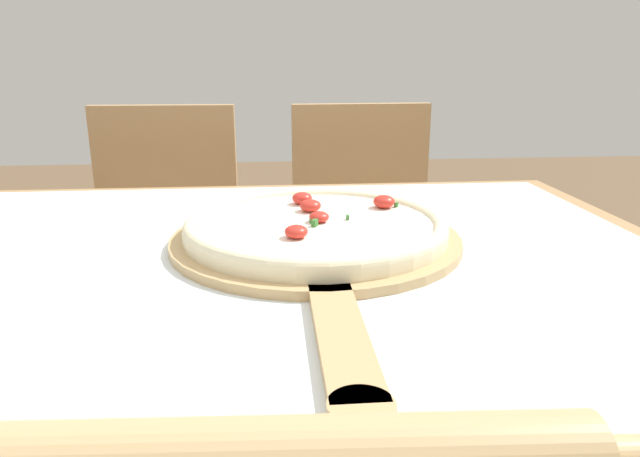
# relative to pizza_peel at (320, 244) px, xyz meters

# --- Properties ---
(dining_table) EXTENTS (1.11, 1.04, 0.75)m
(dining_table) POSITION_rel_pizza_peel_xyz_m (-0.06, -0.10, -0.12)
(dining_table) COLOR #A87F51
(dining_table) RESTS_ON ground_plane
(towel_cloth) EXTENTS (1.03, 0.96, 0.00)m
(towel_cloth) POSITION_rel_pizza_peel_xyz_m (-0.06, -0.10, -0.01)
(towel_cloth) COLOR silver
(towel_cloth) RESTS_ON dining_table
(pizza_peel) EXTENTS (0.39, 0.61, 0.01)m
(pizza_peel) POSITION_rel_pizza_peel_xyz_m (0.00, 0.00, 0.00)
(pizza_peel) COLOR tan
(pizza_peel) RESTS_ON towel_cloth
(pizza) EXTENTS (0.35, 0.35, 0.04)m
(pizza) POSITION_rel_pizza_peel_xyz_m (0.00, 0.02, 0.02)
(pizza) COLOR beige
(pizza) RESTS_ON pizza_peel
(chair_left) EXTENTS (0.41, 0.41, 0.88)m
(chair_left) POSITION_rel_pizza_peel_xyz_m (-0.34, 0.76, -0.26)
(chair_left) COLOR tan
(chair_left) RESTS_ON ground_plane
(chair_right) EXTENTS (0.41, 0.41, 0.88)m
(chair_right) POSITION_rel_pizza_peel_xyz_m (0.20, 0.76, -0.26)
(chair_right) COLOR tan
(chair_right) RESTS_ON ground_plane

